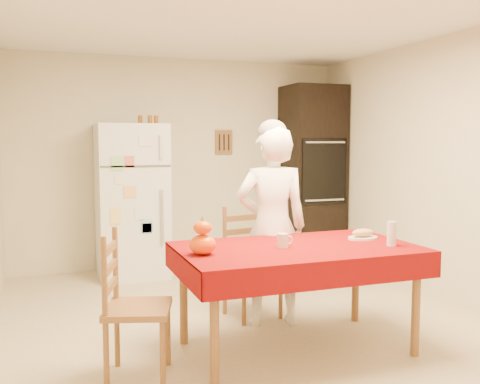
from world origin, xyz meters
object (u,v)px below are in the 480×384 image
dining_table (297,256)px  chair_left (128,300)px  bread_plate (363,238)px  wine_glass (392,234)px  refrigerator (132,201)px  seated_woman (272,227)px  chair_far (249,257)px  oven_cabinet (312,174)px  coffee_mug (283,241)px  pumpkin_lower (203,245)px

dining_table → chair_left: bearing=-177.2°
dining_table → bread_plate: size_ratio=7.08×
chair_left → wine_glass: 1.90m
refrigerator → wine_glass: bearing=-62.8°
seated_woman → wine_glass: seated_woman is taller
chair_far → chair_left: (-1.17, -0.92, 0.00)m
dining_table → chair_far: size_ratio=1.79×
oven_cabinet → refrigerator: bearing=-178.8°
dining_table → seated_woman: bearing=84.8°
dining_table → coffee_mug: coffee_mug is taller
seated_woman → pumpkin_lower: seated_woman is taller
oven_cabinet → chair_left: 3.86m
chair_left → pumpkin_lower: size_ratio=5.28×
bread_plate → refrigerator: bearing=118.9°
chair_left → wine_glass: chair_left is taller
chair_far → coffee_mug: bearing=-104.2°
wine_glass → refrigerator: bearing=117.2°
dining_table → wine_glass: bearing=-18.2°
seated_woman → bread_plate: seated_woman is taller
dining_table → chair_left: 1.23m
coffee_mug → pumpkin_lower: 0.60m
oven_cabinet → chair_far: bearing=-131.0°
dining_table → pumpkin_lower: pumpkin_lower is taller
refrigerator → chair_left: 2.70m
dining_table → pumpkin_lower: (-0.71, -0.04, 0.14)m
refrigerator → seated_woman: bearing=-67.3°
oven_cabinet → bread_plate: (-0.90, -2.55, -0.33)m
bread_plate → seated_woman: bearing=137.7°
dining_table → coffee_mug: 0.17m
dining_table → coffee_mug: bearing=-175.4°
chair_far → wine_glass: chair_far is taller
oven_cabinet → chair_left: size_ratio=2.32×
oven_cabinet → chair_far: (-1.54, -1.77, -0.59)m
dining_table → wine_glass: size_ratio=9.66×
chair_far → seated_woman: bearing=-81.1°
dining_table → chair_left: chair_left is taller
oven_cabinet → chair_left: oven_cabinet is taller
bread_plate → oven_cabinet: bearing=70.6°
chair_far → pumpkin_lower: chair_far is taller
dining_table → seated_woman: size_ratio=1.04×
chair_far → seated_woman: size_ratio=0.58×
oven_cabinet → seated_woman: size_ratio=1.35×
seated_woman → coffee_mug: bearing=85.6°
oven_cabinet → coffee_mug: size_ratio=22.00×
dining_table → bread_plate: 0.61m
dining_table → coffee_mug: (-0.12, -0.01, 0.12)m
bread_plate → coffee_mug: bearing=-173.0°
oven_cabinet → pumpkin_lower: oven_cabinet is taller
pumpkin_lower → wine_glass: 1.37m
refrigerator → chair_far: bearing=-66.6°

